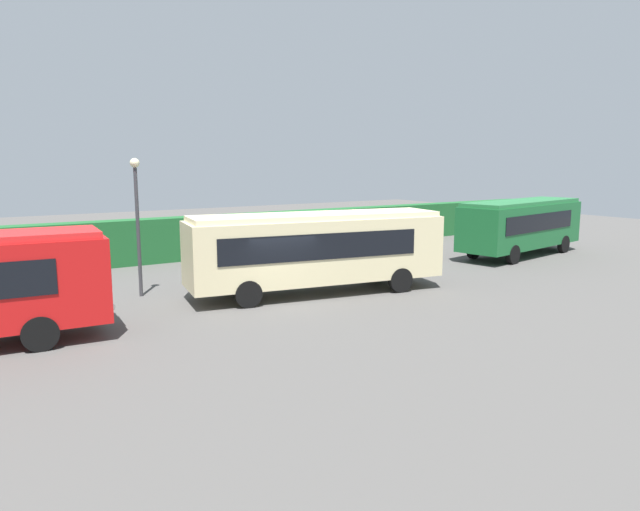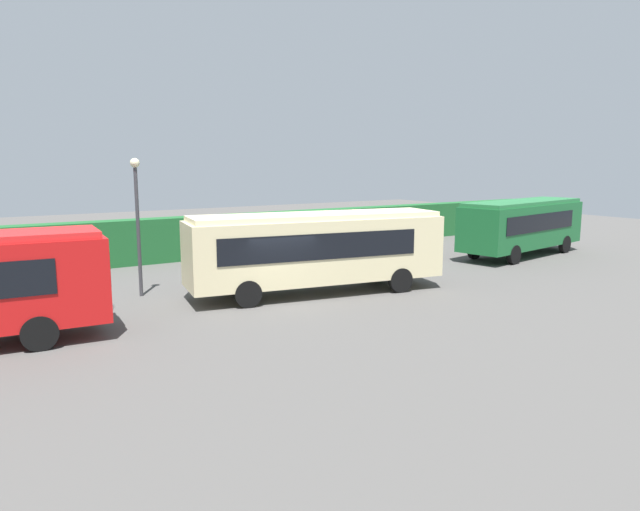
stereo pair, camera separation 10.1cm
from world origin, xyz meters
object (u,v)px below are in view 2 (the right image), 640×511
bus_cream (317,248)px  lamppost (137,211)px  bus_green (522,224)px  person_center (219,265)px

bus_cream → lamppost: size_ratio=1.97×
bus_green → person_center: bearing=165.7°
lamppost → bus_cream: bearing=-29.2°
bus_cream → bus_green: 14.76m
person_center → lamppost: lamppost is taller
bus_cream → person_center: bus_cream is taller
bus_cream → person_center: bearing=140.9°
bus_green → lamppost: size_ratio=1.78×
bus_cream → bus_green: bearing=16.6°
bus_cream → lamppost: 7.07m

